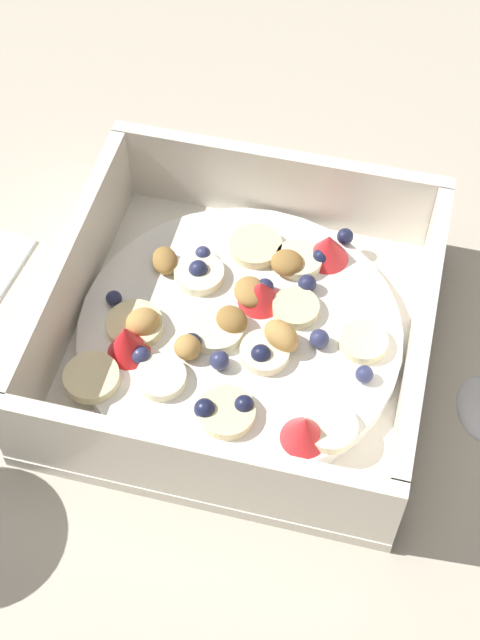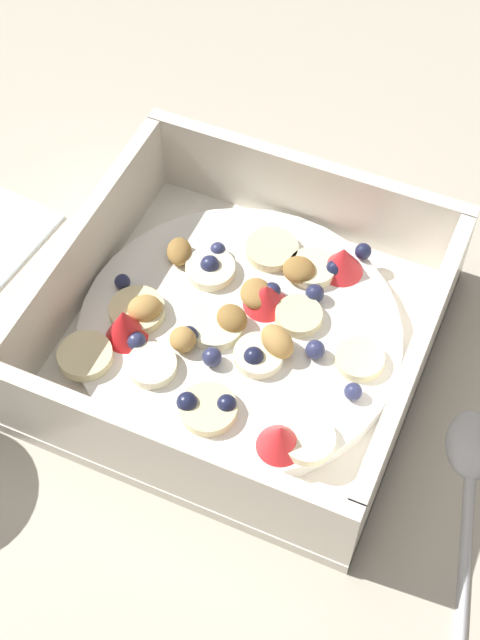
{
  "view_description": "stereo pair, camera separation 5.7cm",
  "coord_description": "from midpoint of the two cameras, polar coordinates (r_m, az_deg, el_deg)",
  "views": [
    {
      "loc": [
        -0.08,
        0.32,
        0.49
      ],
      "look_at": [
        -0.01,
        -0.0,
        0.03
      ],
      "focal_mm": 51.61,
      "sensor_mm": 36.0,
      "label": 1
    },
    {
      "loc": [
        -0.14,
        0.31,
        0.49
      ],
      "look_at": [
        -0.01,
        -0.0,
        0.03
      ],
      "focal_mm": 51.61,
      "sensor_mm": 36.0,
      "label": 2
    }
  ],
  "objects": [
    {
      "name": "spoon",
      "position": [
        0.57,
        16.99,
        -9.74
      ],
      "size": [
        0.06,
        0.17,
        0.01
      ],
      "color": "silver",
      "rests_on": "ground"
    },
    {
      "name": "fruit_bowl",
      "position": [
        0.58,
        2.8,
        -0.76
      ],
      "size": [
        0.23,
        0.23,
        0.07
      ],
      "color": "white",
      "rests_on": "ground"
    },
    {
      "name": "ground_plane",
      "position": [
        0.6,
        2.25,
        -1.77
      ],
      "size": [
        2.4,
        2.4,
        0.0
      ],
      "primitive_type": "plane",
      "color": "beige"
    }
  ]
}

